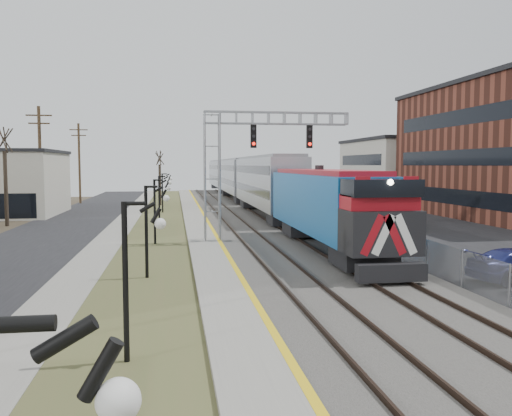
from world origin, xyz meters
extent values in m
cube|color=black|center=(-11.50, 35.00, 0.02)|extent=(7.00, 120.00, 0.04)
cube|color=gray|center=(-7.00, 35.00, 0.04)|extent=(2.00, 120.00, 0.08)
cube|color=#4C522C|center=(-4.00, 35.00, 0.03)|extent=(4.00, 120.00, 0.06)
cube|color=gray|center=(-1.00, 35.00, 0.12)|extent=(2.00, 120.00, 0.24)
cube|color=#595651|center=(4.00, 35.00, 0.10)|extent=(8.00, 120.00, 0.20)
cube|color=black|center=(16.00, 35.00, 0.02)|extent=(16.00, 120.00, 0.04)
cube|color=gold|center=(-0.12, 35.00, 0.24)|extent=(0.24, 120.00, 0.01)
cube|color=#2D2119|center=(1.25, 35.00, 0.28)|extent=(0.08, 120.00, 0.15)
cube|color=#2D2119|center=(2.75, 35.00, 0.28)|extent=(0.08, 120.00, 0.15)
cube|color=#2D2119|center=(4.75, 35.00, 0.28)|extent=(0.08, 120.00, 0.15)
cube|color=#2D2119|center=(6.25, 35.00, 0.28)|extent=(0.08, 120.00, 0.15)
cube|color=#145CA4|center=(5.50, 23.16, 2.47)|extent=(3.00, 17.00, 4.25)
cube|color=black|center=(5.50, 14.46, 0.70)|extent=(2.80, 0.50, 0.70)
cube|color=#92969C|center=(5.50, 43.46, 3.01)|extent=(3.00, 22.00, 5.33)
cube|color=#92969C|center=(5.50, 66.26, 3.01)|extent=(3.00, 22.00, 5.33)
cube|color=#92969C|center=(5.50, 89.06, 3.01)|extent=(3.00, 22.00, 5.33)
cube|color=gray|center=(-0.50, 28.00, 4.00)|extent=(1.00, 1.00, 8.00)
cube|color=gray|center=(3.50, 28.00, 7.75)|extent=(9.00, 0.80, 0.80)
cube|color=black|center=(2.00, 27.55, 6.60)|extent=(0.35, 0.25, 1.40)
cube|color=black|center=(5.50, 27.55, 6.60)|extent=(0.35, 0.25, 1.40)
cylinder|color=black|center=(-4.00, 8.00, 2.00)|extent=(0.14, 0.14, 4.00)
cylinder|color=black|center=(-4.00, 18.00, 2.00)|extent=(0.14, 0.14, 4.00)
cylinder|color=black|center=(-4.00, 28.00, 2.00)|extent=(0.14, 0.14, 4.00)
cylinder|color=black|center=(-4.00, 38.00, 2.00)|extent=(0.14, 0.14, 4.00)
cylinder|color=black|center=(-4.00, 50.00, 2.00)|extent=(0.14, 0.14, 4.00)
cylinder|color=#4C3823|center=(-14.50, 45.00, 5.00)|extent=(0.28, 0.28, 10.00)
cylinder|color=#4C3823|center=(-14.50, 65.00, 5.00)|extent=(0.28, 0.28, 10.00)
cube|color=gray|center=(8.20, 35.00, 0.80)|extent=(0.04, 120.00, 1.60)
cube|color=beige|center=(30.00, 65.00, 4.00)|extent=(16.00, 18.00, 8.00)
cylinder|color=#382D23|center=(-16.00, 40.00, 2.97)|extent=(0.30, 0.30, 5.95)
cylinder|color=#382D23|center=(-4.50, 60.00, 2.45)|extent=(0.30, 0.30, 4.90)
imported|color=slate|center=(11.61, 30.49, 0.66)|extent=(4.06, 2.16, 1.31)
imported|color=#0D430E|center=(13.85, 34.52, 0.82)|extent=(5.17, 2.34, 1.65)
camera|label=1|loc=(-2.80, -5.27, 4.88)|focal=38.00mm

